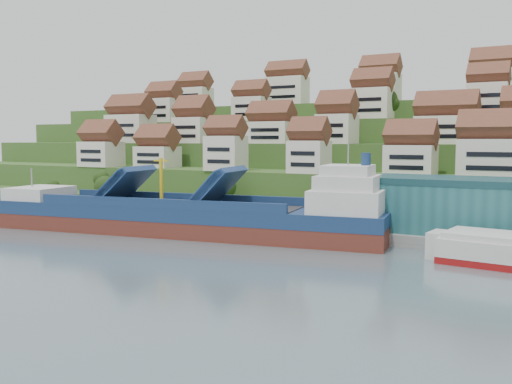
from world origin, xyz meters
The scene contains 9 objects.
ground centered at (0.00, 0.00, 0.00)m, with size 300.00×300.00×0.00m, color slate.
quay centered at (20.00, 15.00, 1.10)m, with size 180.00×14.00×2.20m, color gray.
pebble_beach centered at (-58.00, 12.00, 0.50)m, with size 45.00×20.00×1.00m, color gray.
hillside centered at (0.00, 103.55, 10.66)m, with size 260.00×128.00×31.00m.
hillside_village centered at (0.33, 60.38, 24.29)m, with size 156.86×64.36×29.60m.
hillside_trees centered at (-8.85, 44.65, 16.58)m, with size 136.47×62.14×30.74m.
flagpole centered at (18.11, 10.00, 6.88)m, with size 1.28×0.16×8.00m.
beach_huts centered at (-60.00, 10.75, 2.10)m, with size 14.40×3.70×2.20m.
cargo_ship centered at (-10.54, 1.17, 3.47)m, with size 84.06×25.37×18.49m.
Camera 1 is at (56.15, -91.73, 19.22)m, focal length 40.00 mm.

